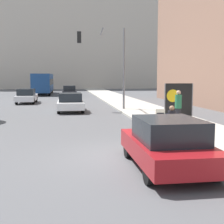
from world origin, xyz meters
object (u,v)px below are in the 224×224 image
object	(u,v)px
protest_banner	(178,101)
car_on_road_midblock	(27,96)
parked_car_curbside	(167,143)
traffic_light_pole	(108,54)
seated_protester	(172,119)
jogger_on_sidewalk	(178,107)
car_on_road_nearest	(70,102)
car_on_road_distant	(69,91)
city_bus_on_road	(43,83)

from	to	relation	value
protest_banner	car_on_road_midblock	world-z (taller)	protest_banner
protest_banner	car_on_road_midblock	bearing A→B (deg)	124.34
parked_car_curbside	traffic_light_pole	bearing A→B (deg)	88.55
seated_protester	protest_banner	size ratio (longest dim) A/B	0.59
jogger_on_sidewalk	traffic_light_pole	distance (m)	9.60
parked_car_curbside	car_on_road_nearest	distance (m)	15.37
seated_protester	protest_banner	bearing A→B (deg)	68.23
seated_protester	jogger_on_sidewalk	xyz separation A→B (m)	(1.19, 2.46, 0.24)
seated_protester	car_on_road_distant	xyz separation A→B (m)	(-4.02, 28.66, -0.05)
jogger_on_sidewalk	city_bus_on_road	distance (m)	34.57
traffic_light_pole	city_bus_on_road	distance (m)	25.65
traffic_light_pole	parked_car_curbside	size ratio (longest dim) A/B	1.49
car_on_road_distant	city_bus_on_road	distance (m)	8.18
jogger_on_sidewalk	car_on_road_nearest	world-z (taller)	jogger_on_sidewalk
parked_car_curbside	city_bus_on_road	world-z (taller)	city_bus_on_road
car_on_road_midblock	city_bus_on_road	distance (m)	16.76
parked_car_curbside	car_on_road_nearest	bearing A→B (deg)	99.28
city_bus_on_road	car_on_road_nearest	bearing A→B (deg)	-81.56
seated_protester	jogger_on_sidewalk	size ratio (longest dim) A/B	0.69
seated_protester	car_on_road_distant	bearing A→B (deg)	99.82
car_on_road_distant	jogger_on_sidewalk	bearing A→B (deg)	-78.76
protest_banner	traffic_light_pole	xyz separation A→B (m)	(-3.10, 6.93, 3.06)
parked_car_curbside	car_on_road_midblock	distance (m)	24.40
car_on_road_nearest	seated_protester	bearing A→B (deg)	-69.10
jogger_on_sidewalk	car_on_road_nearest	size ratio (longest dim) A/B	0.40
jogger_on_sidewalk	car_on_road_distant	world-z (taller)	jogger_on_sidewalk
parked_car_curbside	car_on_road_midblock	world-z (taller)	car_on_road_midblock
car_on_road_distant	parked_car_curbside	bearing A→B (deg)	-85.89
jogger_on_sidewalk	car_on_road_nearest	bearing A→B (deg)	-45.28
parked_car_curbside	city_bus_on_road	bearing A→B (deg)	98.76
seated_protester	parked_car_curbside	distance (m)	4.67
car_on_road_midblock	traffic_light_pole	bearing A→B (deg)	-48.40
protest_banner	parked_car_curbside	distance (m)	9.29
traffic_light_pole	car_on_road_nearest	xyz separation A→B (m)	(-2.87, -0.36, -3.58)
seated_protester	protest_banner	distance (m)	4.64
jogger_on_sidewalk	traffic_light_pole	xyz separation A→B (m)	(-2.44, 8.70, 3.25)
seated_protester	parked_car_curbside	world-z (taller)	parked_car_curbside
city_bus_on_road	jogger_on_sidewalk	bearing A→B (deg)	-74.86
jogger_on_sidewalk	parked_car_curbside	xyz separation A→B (m)	(-2.83, -6.83, -0.32)
car_on_road_nearest	protest_banner	bearing A→B (deg)	-47.72
protest_banner	car_on_road_midblock	xyz separation A→B (m)	(-10.16, 14.88, -0.51)
traffic_light_pole	parked_car_curbside	xyz separation A→B (m)	(-0.39, -15.53, -3.57)
car_on_road_nearest	car_on_road_distant	distance (m)	17.86
car_on_road_nearest	car_on_road_distant	xyz separation A→B (m)	(0.11, 17.86, 0.04)
car_on_road_distant	city_bus_on_road	world-z (taller)	city_bus_on_road
traffic_light_pole	parked_car_curbside	world-z (taller)	traffic_light_pole
parked_car_curbside	car_on_road_nearest	xyz separation A→B (m)	(-2.48, 15.17, -0.01)
seated_protester	car_on_road_nearest	size ratio (longest dim) A/B	0.28
car_on_road_nearest	jogger_on_sidewalk	bearing A→B (deg)	-57.51
traffic_light_pole	car_on_road_midblock	world-z (taller)	traffic_light_pole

